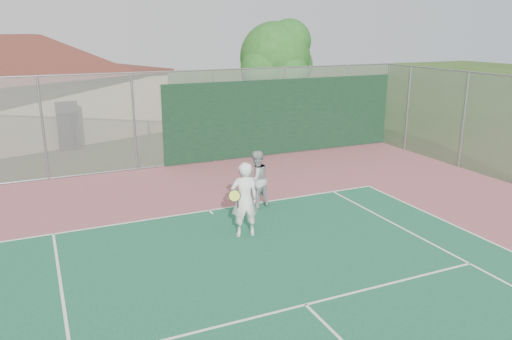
{
  "coord_description": "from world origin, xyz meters",
  "views": [
    {
      "loc": [
        -4.22,
        -0.74,
        4.97
      ],
      "look_at": [
        0.84,
        10.51,
        1.47
      ],
      "focal_mm": 35.0,
      "sensor_mm": 36.0,
      "label": 1
    }
  ],
  "objects_px": {
    "clubhouse": "(13,76)",
    "player_white_front": "(244,200)",
    "tree": "(277,60)",
    "player_grey_back": "(256,180)"
  },
  "relations": [
    {
      "from": "clubhouse",
      "to": "player_grey_back",
      "type": "xyz_separation_m",
      "value": [
        6.26,
        -13.64,
        -2.01
      ]
    },
    {
      "from": "tree",
      "to": "player_white_front",
      "type": "bearing_deg",
      "value": -120.01
    },
    {
      "from": "tree",
      "to": "player_white_front",
      "type": "relative_size",
      "value": 2.89
    },
    {
      "from": "clubhouse",
      "to": "tree",
      "type": "xyz_separation_m",
      "value": [
        11.32,
        -4.73,
        0.72
      ]
    },
    {
      "from": "tree",
      "to": "player_white_front",
      "type": "distance_m",
      "value": 12.58
    },
    {
      "from": "clubhouse",
      "to": "player_white_front",
      "type": "height_order",
      "value": "clubhouse"
    },
    {
      "from": "player_grey_back",
      "to": "player_white_front",
      "type": "bearing_deg",
      "value": 41.52
    },
    {
      "from": "tree",
      "to": "player_grey_back",
      "type": "bearing_deg",
      "value": -119.59
    },
    {
      "from": "clubhouse",
      "to": "tree",
      "type": "height_order",
      "value": "clubhouse"
    },
    {
      "from": "clubhouse",
      "to": "player_white_front",
      "type": "distance_m",
      "value": 16.34
    }
  ]
}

